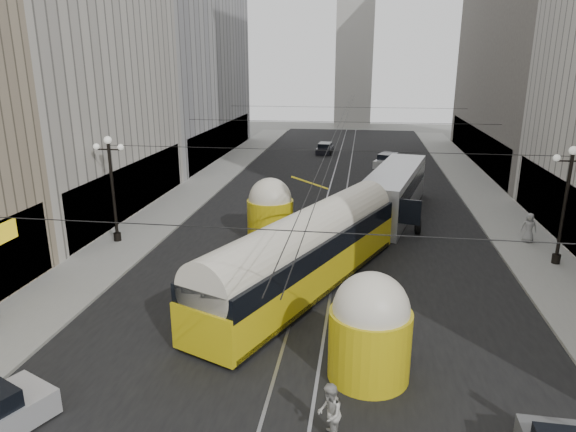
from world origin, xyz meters
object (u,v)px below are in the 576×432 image
(streetcar, at_px, (306,251))
(city_bus, at_px, (394,190))
(pedestrian_sidewalk_right, at_px, (529,228))
(pedestrian_crossing_b, at_px, (329,413))

(streetcar, height_order, city_bus, streetcar)
(streetcar, relative_size, city_bus, 1.25)
(streetcar, distance_m, pedestrian_sidewalk_right, 15.10)
(streetcar, height_order, pedestrian_sidewalk_right, streetcar)
(pedestrian_crossing_b, height_order, pedestrian_sidewalk_right, pedestrian_sidewalk_right)
(pedestrian_sidewalk_right, bearing_deg, pedestrian_crossing_b, 75.37)
(streetcar, distance_m, pedestrian_crossing_b, 10.55)
(streetcar, xyz_separation_m, pedestrian_sidewalk_right, (12.60, 8.27, -0.88))
(streetcar, bearing_deg, pedestrian_sidewalk_right, 33.29)
(streetcar, bearing_deg, city_bus, 70.51)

